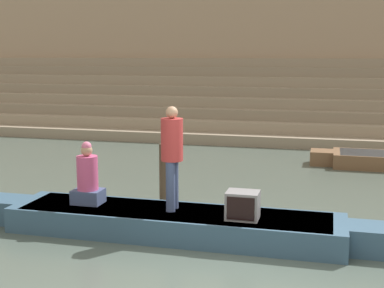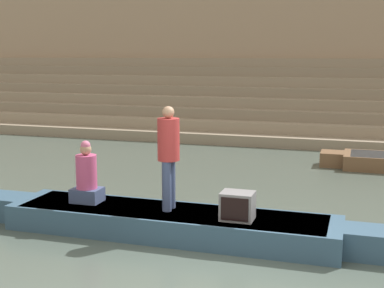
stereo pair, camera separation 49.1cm
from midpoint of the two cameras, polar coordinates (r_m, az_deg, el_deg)
name	(u,v)px [view 1 (the left image)]	position (r m, az deg, el deg)	size (l,w,h in m)	color
ground_plane	(233,276)	(7.31, 2.38, -13.89)	(120.00, 120.00, 0.00)	#47544C
ghat_steps	(298,108)	(19.91, 10.55, 3.82)	(36.00, 5.07, 2.74)	gray
back_wall	(304,30)	(22.22, 11.24, 11.80)	(34.20, 1.28, 7.74)	tan
rowboat_main	(173,222)	(8.76, -3.64, -8.33)	(6.97, 1.30, 0.41)	#33516B
person_standing	(172,151)	(8.55, -3.79, -0.76)	(0.35, 0.35, 1.69)	#3D4C75
person_rowing	(88,179)	(9.23, -12.58, -3.69)	(0.50, 0.39, 1.06)	#3D4C75
tv_set	(243,205)	(8.24, 3.72, -6.55)	(0.50, 0.41, 0.43)	slate
mooring_post	(163,172)	(10.71, -4.41, -3.04)	(0.16, 0.16, 1.16)	#473828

